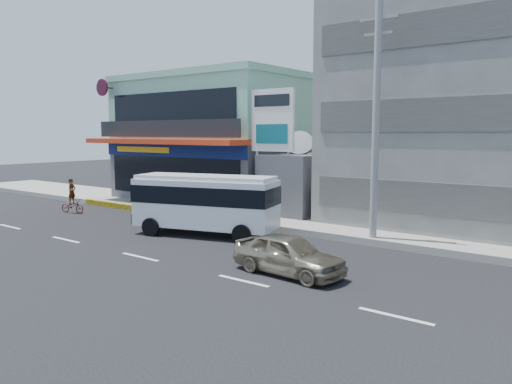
% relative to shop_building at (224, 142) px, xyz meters
% --- Properties ---
extents(ground, '(120.00, 120.00, 0.00)m').
position_rel_shop_building_xyz_m(ground, '(8.00, -13.95, -4.00)').
color(ground, black).
rests_on(ground, ground).
extents(sidewalk, '(70.00, 5.00, 0.30)m').
position_rel_shop_building_xyz_m(sidewalk, '(13.00, -4.45, -3.85)').
color(sidewalk, gray).
rests_on(sidewalk, ground).
extents(shop_building, '(12.40, 11.70, 8.00)m').
position_rel_shop_building_xyz_m(shop_building, '(0.00, 0.00, 0.00)').
color(shop_building, '#4D4D52').
rests_on(shop_building, ground).
extents(gap_structure, '(3.00, 6.00, 3.50)m').
position_rel_shop_building_xyz_m(gap_structure, '(8.00, -1.95, -2.25)').
color(gap_structure, '#4D4D52').
rests_on(gap_structure, ground).
extents(satellite_dish, '(1.50, 1.50, 0.15)m').
position_rel_shop_building_xyz_m(satellite_dish, '(8.00, -2.95, -0.42)').
color(satellite_dish, slate).
rests_on(satellite_dish, gap_structure).
extents(billboard, '(2.60, 0.18, 6.90)m').
position_rel_shop_building_xyz_m(billboard, '(7.50, -4.75, 0.93)').
color(billboard, gray).
rests_on(billboard, ground).
extents(utility_pole_near, '(1.60, 0.30, 10.00)m').
position_rel_shop_building_xyz_m(utility_pole_near, '(14.00, -6.55, 1.15)').
color(utility_pole_near, '#999993').
rests_on(utility_pole_near, ground).
extents(minibus, '(6.88, 3.86, 2.74)m').
position_rel_shop_building_xyz_m(minibus, '(7.18, -9.51, -2.36)').
color(minibus, white).
rests_on(minibus, ground).
extents(sedan, '(4.07, 1.88, 1.35)m').
position_rel_shop_building_xyz_m(sedan, '(13.71, -12.45, -3.32)').
color(sedan, tan).
rests_on(sedan, ground).
extents(motorcycle_rider, '(1.65, 0.96, 2.00)m').
position_rel_shop_building_xyz_m(motorcycle_rider, '(-3.43, -9.55, -3.34)').
color(motorcycle_rider, '#5C190D').
rests_on(motorcycle_rider, ground).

